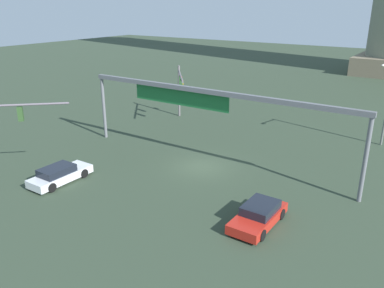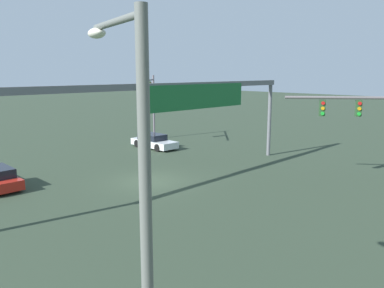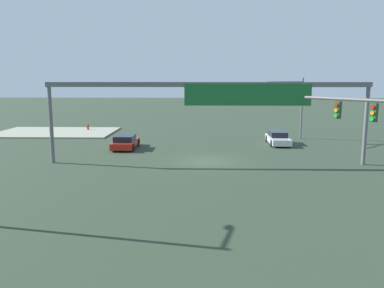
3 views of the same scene
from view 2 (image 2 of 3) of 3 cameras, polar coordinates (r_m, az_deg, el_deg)
ground_plane at (r=23.62m, az=-6.35°, el=-5.45°), size 190.91×190.91×0.00m
traffic_signal_near_corner at (r=36.42m, az=-5.99°, el=7.06°), size 4.40×4.15×6.21m
traffic_signal_opposite_side at (r=24.52m, az=24.79°, el=3.41°), size 4.35×5.59×5.58m
streetlamp_curved_arm at (r=6.47m, az=-7.96°, el=-8.65°), size 0.84×2.48×7.49m
overhead_sign_gantry at (r=22.40m, az=-3.68°, el=6.79°), size 23.01×0.43×5.90m
sedan_car_waiting_far at (r=33.62m, az=-5.70°, el=0.39°), size 1.82×4.49×1.21m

